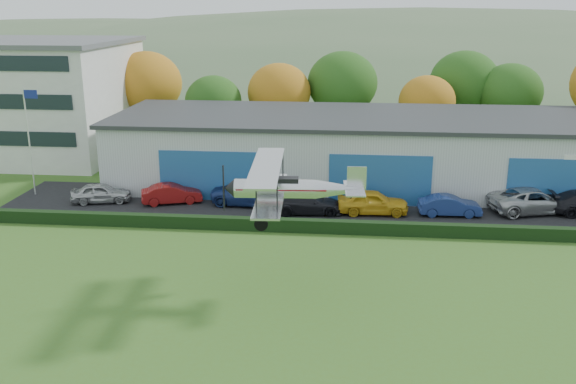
# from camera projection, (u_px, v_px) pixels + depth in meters

# --- Properties ---
(ground) EXTENTS (300.00, 300.00, 0.00)m
(ground) POSITION_uv_depth(u_px,v_px,m) (266.00, 383.00, 23.34)
(ground) COLOR #3F6520
(ground) RESTS_ON ground
(apron) EXTENTS (48.00, 9.00, 0.05)m
(apron) POSITION_uv_depth(u_px,v_px,m) (350.00, 209.00, 43.06)
(apron) COLOR black
(apron) RESTS_ON ground
(hedge) EXTENTS (46.00, 0.60, 0.80)m
(hedge) POSITION_uv_depth(u_px,v_px,m) (350.00, 227.00, 38.38)
(hedge) COLOR black
(hedge) RESTS_ON ground
(hangar) EXTENTS (40.60, 12.60, 5.30)m
(hangar) POSITION_uv_depth(u_px,v_px,m) (377.00, 149.00, 48.77)
(hangar) COLOR #B2B7BC
(hangar) RESTS_ON ground
(office_block) EXTENTS (20.60, 15.60, 10.40)m
(office_block) POSITION_uv_depth(u_px,v_px,m) (14.00, 97.00, 57.85)
(office_block) COLOR silver
(office_block) RESTS_ON ground
(flagpole) EXTENTS (1.05, 0.10, 8.00)m
(flagpole) POSITION_uv_depth(u_px,v_px,m) (29.00, 131.00, 44.81)
(flagpole) COLOR silver
(flagpole) RESTS_ON ground
(tree_belt) EXTENTS (75.70, 13.22, 10.12)m
(tree_belt) POSITION_uv_depth(u_px,v_px,m) (330.00, 89.00, 60.36)
(tree_belt) COLOR #3D2614
(tree_belt) RESTS_ON ground
(distant_hills) EXTENTS (430.00, 196.00, 56.00)m
(distant_hills) POSITION_uv_depth(u_px,v_px,m) (322.00, 112.00, 160.94)
(distant_hills) COLOR #4C6642
(distant_hills) RESTS_ON ground
(car_0) EXTENTS (4.34, 2.49, 1.39)m
(car_0) POSITION_uv_depth(u_px,v_px,m) (101.00, 193.00, 44.16)
(car_0) COLOR silver
(car_0) RESTS_ON apron
(car_1) EXTENTS (4.41, 2.72, 1.37)m
(car_1) POSITION_uv_depth(u_px,v_px,m) (172.00, 194.00, 43.98)
(car_1) COLOR maroon
(car_1) RESTS_ON apron
(car_2) EXTENTS (5.51, 2.82, 1.49)m
(car_2) POSITION_uv_depth(u_px,v_px,m) (251.00, 194.00, 43.73)
(car_2) COLOR navy
(car_2) RESTS_ON apron
(car_3) EXTENTS (4.97, 2.36, 1.40)m
(car_3) POSITION_uv_depth(u_px,v_px,m) (307.00, 203.00, 41.90)
(car_3) COLOR black
(car_3) RESTS_ON apron
(car_4) EXTENTS (4.80, 2.10, 1.61)m
(car_4) POSITION_uv_depth(u_px,v_px,m) (373.00, 202.00, 41.77)
(car_4) COLOR gold
(car_4) RESTS_ON apron
(car_5) EXTENTS (4.13, 1.58, 1.34)m
(car_5) POSITION_uv_depth(u_px,v_px,m) (450.00, 206.00, 41.45)
(car_5) COLOR navy
(car_5) RESTS_ON apron
(car_6) EXTENTS (6.45, 4.17, 1.65)m
(car_6) POSITION_uv_depth(u_px,v_px,m) (534.00, 200.00, 42.06)
(car_6) COLOR silver
(car_6) RESTS_ON apron
(biplane) EXTENTS (6.72, 7.69, 2.88)m
(biplane) POSITION_uv_depth(u_px,v_px,m) (287.00, 187.00, 29.53)
(biplane) COLOR silver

